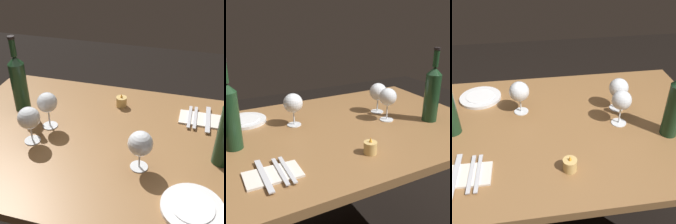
{
  "view_description": "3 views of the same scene",
  "coord_description": "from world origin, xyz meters",
  "views": [
    {
      "loc": [
        0.33,
        -0.97,
        1.53
      ],
      "look_at": [
        0.04,
        0.08,
        0.82
      ],
      "focal_mm": 49.54,
      "sensor_mm": 36.0,
      "label": 1
    },
    {
      "loc": [
        0.6,
        1.07,
        1.28
      ],
      "look_at": [
        0.06,
        0.06,
        0.84
      ],
      "focal_mm": 46.0,
      "sensor_mm": 36.0,
      "label": 2
    },
    {
      "loc": [
        0.16,
        0.97,
        1.49
      ],
      "look_at": [
        0.02,
        0.01,
        0.82
      ],
      "focal_mm": 45.08,
      "sensor_mm": 36.0,
      "label": 3
    }
  ],
  "objects": [
    {
      "name": "dining_table",
      "position": [
        0.0,
        0.0,
        0.65
      ],
      "size": [
        1.3,
        0.9,
        0.74
      ],
      "color": "olive",
      "rests_on": "ground"
    },
    {
      "name": "wine_glass_left",
      "position": [
        0.2,
        -0.13,
        0.85
      ],
      "size": [
        0.09,
        0.09,
        0.16
      ],
      "color": "white",
      "rests_on": "dining_table"
    },
    {
      "name": "wine_glass_right",
      "position": [
        -0.25,
        -0.09,
        0.85
      ],
      "size": [
        0.09,
        0.09,
        0.16
      ],
      "color": "white",
      "rests_on": "dining_table"
    },
    {
      "name": "wine_glass_centre",
      "position": [
        -0.23,
        0.02,
        0.86
      ],
      "size": [
        0.09,
        0.09,
        0.16
      ],
      "color": "white",
      "rests_on": "dining_table"
    },
    {
      "name": "wine_bottle",
      "position": [
        -0.41,
        0.12,
        0.88
      ],
      "size": [
        0.07,
        0.07,
        0.35
      ],
      "color": "#19381E",
      "rests_on": "dining_table"
    },
    {
      "name": "votive_candle",
      "position": [
        0.03,
        0.27,
        0.76
      ],
      "size": [
        0.05,
        0.05,
        0.07
      ],
      "color": "#DBB266",
      "rests_on": "dining_table"
    },
    {
      "name": "dinner_plate",
      "position": [
        0.4,
        -0.27,
        0.75
      ],
      "size": [
        0.2,
        0.2,
        0.02
      ],
      "color": "white",
      "rests_on": "dining_table"
    },
    {
      "name": "folded_napkin",
      "position": [
        0.41,
        0.24,
        0.74
      ],
      "size": [
        0.19,
        0.11,
        0.01
      ],
      "color": "silver",
      "rests_on": "dining_table"
    },
    {
      "name": "fork_inner",
      "position": [
        0.38,
        0.24,
        0.75
      ],
      "size": [
        0.02,
        0.18,
        0.0
      ],
      "color": "silver",
      "rests_on": "folded_napkin"
    },
    {
      "name": "fork_outer",
      "position": [
        0.36,
        0.24,
        0.75
      ],
      "size": [
        0.02,
        0.18,
        0.0
      ],
      "color": "silver",
      "rests_on": "folded_napkin"
    },
    {
      "name": "table_knife",
      "position": [
        0.44,
        0.24,
        0.75
      ],
      "size": [
        0.02,
        0.21,
        0.0
      ],
      "color": "silver",
      "rests_on": "folded_napkin"
    }
  ]
}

